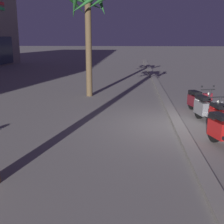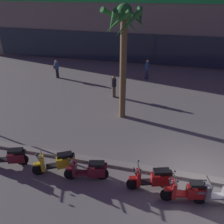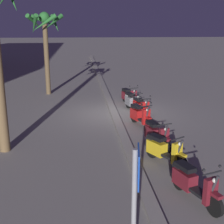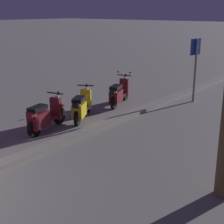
{
  "view_description": "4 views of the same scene",
  "coord_description": "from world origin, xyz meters",
  "px_view_note": "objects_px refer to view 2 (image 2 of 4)",
  "views": [
    {
      "loc": [
        -9.55,
        1.69,
        2.86
      ],
      "look_at": [
        -1.94,
        2.23,
        0.94
      ],
      "focal_mm": 47.24,
      "sensor_mm": 36.0,
      "label": 1
    },
    {
      "loc": [
        -1.81,
        -7.58,
        6.81
      ],
      "look_at": [
        -4.54,
        3.11,
        0.97
      ],
      "focal_mm": 37.8,
      "sensor_mm": 36.0,
      "label": 2
    },
    {
      "loc": [
        -14.77,
        1.79,
        4.31
      ],
      "look_at": [
        -3.99,
        0.67,
        1.23
      ],
      "focal_mm": 49.21,
      "sensor_mm": 36.0,
      "label": 3
    },
    {
      "loc": [
        1.55,
        6.48,
        3.42
      ],
      "look_at": [
        -5.11,
        1.07,
        0.81
      ],
      "focal_mm": 53.92,
      "sensor_mm": 36.0,
      "label": 4
    }
  ],
  "objects_px": {
    "scooter_red_mid_centre": "(189,191)",
    "pedestrian_strolling_near_curb": "(114,86)",
    "scooter_red_gap_after_mid": "(153,179)",
    "scooter_maroon_tail_end": "(9,157)",
    "pedestrian_window_shopping": "(147,69)",
    "palm_tree_far_corner": "(124,36)",
    "scooter_maroon_mid_front": "(90,170)",
    "pedestrian_by_palm_tree": "(57,69)",
    "scooter_yellow_lead_nearest": "(58,162)"
  },
  "relations": [
    {
      "from": "pedestrian_by_palm_tree",
      "to": "pedestrian_strolling_near_curb",
      "type": "xyz_separation_m",
      "value": [
        5.61,
        -2.67,
        0.02
      ]
    },
    {
      "from": "scooter_maroon_mid_front",
      "to": "scooter_red_gap_after_mid",
      "type": "bearing_deg",
      "value": 3.16
    },
    {
      "from": "scooter_maroon_tail_end",
      "to": "scooter_red_gap_after_mid",
      "type": "xyz_separation_m",
      "value": [
        6.07,
        0.2,
        0.02
      ]
    },
    {
      "from": "scooter_red_mid_centre",
      "to": "scooter_red_gap_after_mid",
      "type": "bearing_deg",
      "value": 167.1
    },
    {
      "from": "pedestrian_window_shopping",
      "to": "scooter_red_mid_centre",
      "type": "bearing_deg",
      "value": -76.34
    },
    {
      "from": "scooter_maroon_mid_front",
      "to": "scooter_red_gap_after_mid",
      "type": "height_order",
      "value": "scooter_red_gap_after_mid"
    },
    {
      "from": "palm_tree_far_corner",
      "to": "pedestrian_by_palm_tree",
      "type": "height_order",
      "value": "palm_tree_far_corner"
    },
    {
      "from": "pedestrian_window_shopping",
      "to": "pedestrian_by_palm_tree",
      "type": "distance_m",
      "value": 7.53
    },
    {
      "from": "scooter_red_mid_centre",
      "to": "pedestrian_window_shopping",
      "type": "xyz_separation_m",
      "value": [
        -3.02,
        12.42,
        0.4
      ]
    },
    {
      "from": "scooter_maroon_tail_end",
      "to": "scooter_maroon_mid_front",
      "type": "height_order",
      "value": "scooter_maroon_tail_end"
    },
    {
      "from": "scooter_maroon_tail_end",
      "to": "scooter_maroon_mid_front",
      "type": "distance_m",
      "value": 3.59
    },
    {
      "from": "pedestrian_by_palm_tree",
      "to": "scooter_maroon_tail_end",
      "type": "bearing_deg",
      "value": -74.29
    },
    {
      "from": "scooter_maroon_mid_front",
      "to": "scooter_red_mid_centre",
      "type": "relative_size",
      "value": 1.02
    },
    {
      "from": "scooter_maroon_tail_end",
      "to": "pedestrian_by_palm_tree",
      "type": "xyz_separation_m",
      "value": [
        -3.04,
        10.8,
        0.35
      ]
    },
    {
      "from": "scooter_red_mid_centre",
      "to": "pedestrian_by_palm_tree",
      "type": "bearing_deg",
      "value": 133.67
    },
    {
      "from": "pedestrian_strolling_near_curb",
      "to": "scooter_maroon_tail_end",
      "type": "bearing_deg",
      "value": -107.54
    },
    {
      "from": "scooter_red_mid_centre",
      "to": "pedestrian_by_palm_tree",
      "type": "xyz_separation_m",
      "value": [
        -10.4,
        10.89,
        0.34
      ]
    },
    {
      "from": "palm_tree_far_corner",
      "to": "pedestrian_by_palm_tree",
      "type": "relative_size",
      "value": 4.05
    },
    {
      "from": "scooter_red_gap_after_mid",
      "to": "pedestrian_strolling_near_curb",
      "type": "bearing_deg",
      "value": 113.84
    },
    {
      "from": "scooter_red_gap_after_mid",
      "to": "palm_tree_far_corner",
      "type": "height_order",
      "value": "palm_tree_far_corner"
    },
    {
      "from": "pedestrian_by_palm_tree",
      "to": "scooter_yellow_lead_nearest",
      "type": "bearing_deg",
      "value": -63.84
    },
    {
      "from": "scooter_red_gap_after_mid",
      "to": "pedestrian_by_palm_tree",
      "type": "xyz_separation_m",
      "value": [
        -9.11,
        10.6,
        0.34
      ]
    },
    {
      "from": "scooter_maroon_tail_end",
      "to": "palm_tree_far_corner",
      "type": "bearing_deg",
      "value": 55.81
    },
    {
      "from": "scooter_maroon_tail_end",
      "to": "pedestrian_window_shopping",
      "type": "height_order",
      "value": "pedestrian_window_shopping"
    },
    {
      "from": "pedestrian_window_shopping",
      "to": "pedestrian_by_palm_tree",
      "type": "bearing_deg",
      "value": -168.27
    },
    {
      "from": "scooter_yellow_lead_nearest",
      "to": "pedestrian_strolling_near_curb",
      "type": "relative_size",
      "value": 1.04
    },
    {
      "from": "palm_tree_far_corner",
      "to": "pedestrian_window_shopping",
      "type": "height_order",
      "value": "palm_tree_far_corner"
    },
    {
      "from": "scooter_yellow_lead_nearest",
      "to": "scooter_red_gap_after_mid",
      "type": "height_order",
      "value": "scooter_red_gap_after_mid"
    },
    {
      "from": "pedestrian_by_palm_tree",
      "to": "scooter_red_gap_after_mid",
      "type": "bearing_deg",
      "value": -49.32
    },
    {
      "from": "palm_tree_far_corner",
      "to": "pedestrian_strolling_near_curb",
      "type": "xyz_separation_m",
      "value": [
        -1.17,
        2.62,
        -3.8
      ]
    },
    {
      "from": "scooter_yellow_lead_nearest",
      "to": "scooter_red_mid_centre",
      "type": "xyz_separation_m",
      "value": [
        5.18,
        -0.28,
        0.01
      ]
    },
    {
      "from": "palm_tree_far_corner",
      "to": "pedestrian_strolling_near_curb",
      "type": "distance_m",
      "value": 4.76
    },
    {
      "from": "scooter_yellow_lead_nearest",
      "to": "scooter_maroon_mid_front",
      "type": "distance_m",
      "value": 1.42
    },
    {
      "from": "scooter_red_mid_centre",
      "to": "pedestrian_strolling_near_curb",
      "type": "height_order",
      "value": "pedestrian_strolling_near_curb"
    },
    {
      "from": "scooter_red_mid_centre",
      "to": "pedestrian_strolling_near_curb",
      "type": "xyz_separation_m",
      "value": [
        -4.79,
        8.22,
        0.35
      ]
    },
    {
      "from": "scooter_maroon_tail_end",
      "to": "scooter_red_mid_centre",
      "type": "bearing_deg",
      "value": -0.73
    },
    {
      "from": "scooter_red_gap_after_mid",
      "to": "scooter_red_mid_centre",
      "type": "distance_m",
      "value": 1.32
    },
    {
      "from": "scooter_yellow_lead_nearest",
      "to": "pedestrian_window_shopping",
      "type": "height_order",
      "value": "pedestrian_window_shopping"
    },
    {
      "from": "scooter_maroon_mid_front",
      "to": "scooter_red_mid_centre",
      "type": "bearing_deg",
      "value": -2.41
    },
    {
      "from": "scooter_red_gap_after_mid",
      "to": "pedestrian_strolling_near_curb",
      "type": "height_order",
      "value": "pedestrian_strolling_near_curb"
    },
    {
      "from": "pedestrian_window_shopping",
      "to": "scooter_maroon_tail_end",
      "type": "bearing_deg",
      "value": -109.39
    },
    {
      "from": "scooter_maroon_tail_end",
      "to": "pedestrian_strolling_near_curb",
      "type": "distance_m",
      "value": 8.53
    },
    {
      "from": "scooter_maroon_mid_front",
      "to": "scooter_red_mid_centre",
      "type": "height_order",
      "value": "scooter_red_mid_centre"
    },
    {
      "from": "scooter_maroon_mid_front",
      "to": "palm_tree_far_corner",
      "type": "relative_size",
      "value": 0.28
    },
    {
      "from": "scooter_red_mid_centre",
      "to": "pedestrian_window_shopping",
      "type": "distance_m",
      "value": 12.79
    },
    {
      "from": "scooter_yellow_lead_nearest",
      "to": "pedestrian_window_shopping",
      "type": "relative_size",
      "value": 0.99
    },
    {
      "from": "scooter_red_mid_centre",
      "to": "pedestrian_strolling_near_curb",
      "type": "distance_m",
      "value": 9.52
    },
    {
      "from": "scooter_maroon_tail_end",
      "to": "scooter_yellow_lead_nearest",
      "type": "distance_m",
      "value": 2.18
    },
    {
      "from": "scooter_yellow_lead_nearest",
      "to": "pedestrian_by_palm_tree",
      "type": "xyz_separation_m",
      "value": [
        -5.21,
        10.61,
        0.35
      ]
    },
    {
      "from": "scooter_maroon_tail_end",
      "to": "scooter_red_mid_centre",
      "type": "relative_size",
      "value": 1.04
    }
  ]
}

